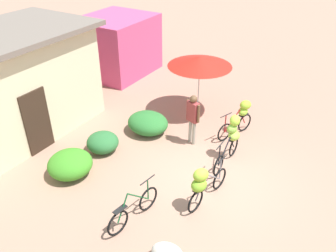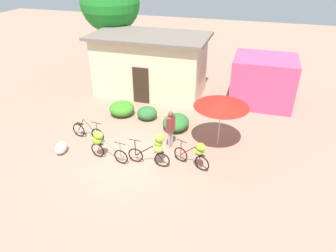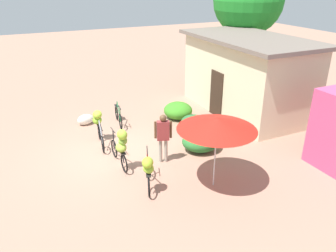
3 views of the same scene
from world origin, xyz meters
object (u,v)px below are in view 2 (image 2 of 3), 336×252
(bicycle_leftmost, at_px, (88,132))
(market_umbrella, at_px, (222,103))
(bicycle_near_pile, at_px, (101,143))
(produce_sack, at_px, (61,148))
(tree_behind_building, at_px, (110,2))
(person_vendor, at_px, (171,126))
(shop_pink, at_px, (263,81))
(bicycle_center_loaded, at_px, (155,148))
(building_low, at_px, (150,64))
(bicycle_by_shop, at_px, (196,153))

(bicycle_leftmost, bearing_deg, market_umbrella, 11.90)
(bicycle_near_pile, bearing_deg, produce_sack, -176.36)
(tree_behind_building, bearing_deg, person_vendor, -51.47)
(shop_pink, bearing_deg, produce_sack, -136.08)
(tree_behind_building, distance_m, bicycle_leftmost, 9.43)
(bicycle_near_pile, distance_m, bicycle_center_loaded, 2.20)
(bicycle_center_loaded, bearing_deg, produce_sack, -175.96)
(building_low, relative_size, shop_pink, 2.02)
(produce_sack, bearing_deg, bicycle_center_loaded, 4.04)
(building_low, xyz_separation_m, person_vendor, (2.77, -5.37, -0.65))
(shop_pink, bearing_deg, bicycle_by_shop, -107.40)
(bicycle_near_pile, height_order, bicycle_center_loaded, bicycle_center_loaded)
(shop_pink, height_order, person_vendor, shop_pink)
(bicycle_center_loaded, height_order, person_vendor, person_vendor)
(tree_behind_building, xyz_separation_m, bicycle_by_shop, (7.45, -8.76, -3.85))
(building_low, relative_size, market_umbrella, 2.86)
(bicycle_leftmost, xyz_separation_m, person_vendor, (3.67, 0.40, 0.69))
(bicycle_by_shop, bearing_deg, market_umbrella, 72.93)
(shop_pink, relative_size, market_umbrella, 1.42)
(tree_behind_building, height_order, person_vendor, tree_behind_building)
(bicycle_center_loaded, bearing_deg, market_umbrella, 45.95)
(shop_pink, height_order, bicycle_near_pile, shop_pink)
(building_low, bearing_deg, bicycle_center_loaded, -69.05)
(tree_behind_building, distance_m, bicycle_by_shop, 12.13)
(building_low, height_order, market_umbrella, building_low)
(tree_behind_building, bearing_deg, produce_sack, -78.52)
(bicycle_by_shop, bearing_deg, produce_sack, -173.92)
(bicycle_by_shop, bearing_deg, shop_pink, 72.60)
(bicycle_by_shop, height_order, produce_sack, bicycle_by_shop)
(bicycle_center_loaded, relative_size, person_vendor, 1.01)
(tree_behind_building, xyz_separation_m, bicycle_leftmost, (2.45, -8.08, -4.19))
(bicycle_center_loaded, bearing_deg, tree_behind_building, 123.18)
(building_low, bearing_deg, shop_pink, 3.35)
(tree_behind_building, height_order, produce_sack, tree_behind_building)
(bicycle_near_pile, xyz_separation_m, person_vendor, (2.38, 1.55, 0.30))
(shop_pink, xyz_separation_m, person_vendor, (-3.47, -5.73, -0.22))
(market_umbrella, xyz_separation_m, bicycle_center_loaded, (-2.09, -2.16, -1.18))
(bicycle_near_pile, bearing_deg, tree_behind_building, 112.05)
(building_low, relative_size, bicycle_leftmost, 3.90)
(person_vendor, bearing_deg, building_low, 117.33)
(tree_behind_building, height_order, bicycle_near_pile, tree_behind_building)
(bicycle_near_pile, bearing_deg, shop_pink, 51.25)
(bicycle_near_pile, height_order, produce_sack, bicycle_near_pile)
(person_vendor, bearing_deg, bicycle_leftmost, -173.85)
(shop_pink, height_order, bicycle_center_loaded, shop_pink)
(bicycle_leftmost, bearing_deg, shop_pink, 40.65)
(bicycle_leftmost, relative_size, bicycle_near_pile, 0.97)
(tree_behind_building, relative_size, bicycle_near_pile, 3.75)
(bicycle_center_loaded, distance_m, produce_sack, 4.09)
(bicycle_by_shop, bearing_deg, bicycle_center_loaded, -168.62)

